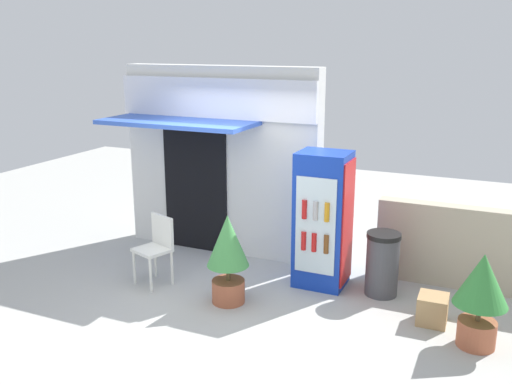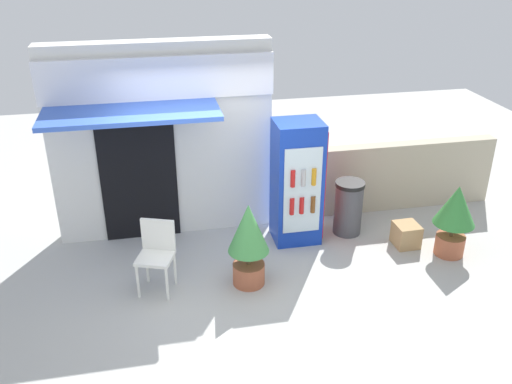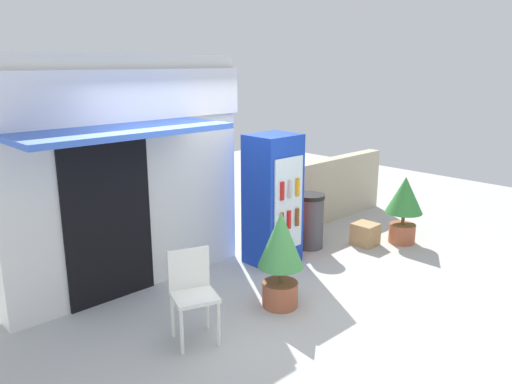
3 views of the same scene
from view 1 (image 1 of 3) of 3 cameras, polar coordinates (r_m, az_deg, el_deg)
name	(u,v)px [view 1 (image 1 of 3)]	position (r m, az deg, el deg)	size (l,w,h in m)	color
ground	(208,299)	(7.19, -4.89, -10.72)	(16.00, 16.00, 0.00)	#B2B2AD
storefront_building	(219,157)	(8.38, -3.78, 3.57)	(3.07, 1.22, 2.79)	silver
drink_cooler	(323,220)	(7.30, 6.80, -2.84)	(0.67, 0.62, 1.78)	#1438B2
plastic_chair	(157,244)	(7.53, -10.03, -5.23)	(0.53, 0.52, 0.91)	white
potted_plant_near_shop	(228,252)	(6.83, -2.87, -6.08)	(0.52, 0.52, 1.12)	#AD5B3D
potted_plant_curbside	(481,291)	(6.32, 21.87, -9.31)	(0.56, 0.56, 1.04)	#AD5B3D
trash_bin	(382,264)	(7.29, 12.69, -7.12)	(0.43, 0.43, 0.82)	#47474C
stone_boundary_wall	(489,251)	(7.75, 22.57, -5.57)	(2.82, 0.22, 1.09)	#B7AD93
cardboard_box	(432,309)	(6.84, 17.47, -11.28)	(0.33, 0.34, 0.33)	tan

